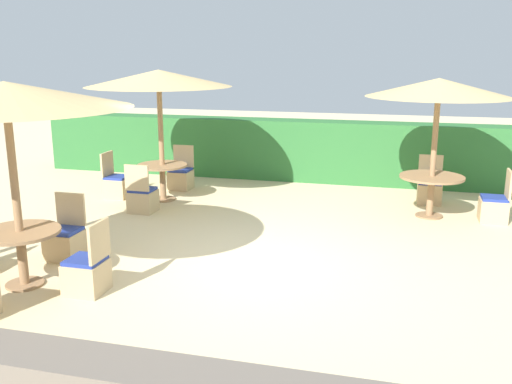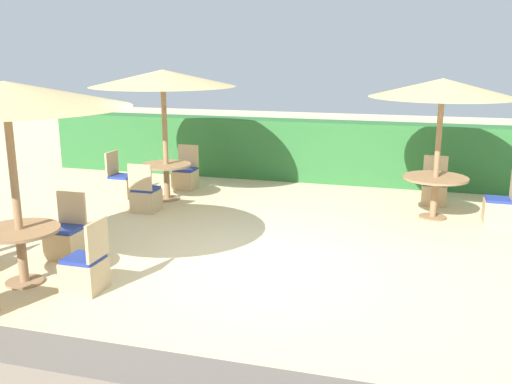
{
  "view_description": "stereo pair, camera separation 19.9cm",
  "coord_description": "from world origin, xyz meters",
  "px_view_note": "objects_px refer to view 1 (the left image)",
  "views": [
    {
      "loc": [
        2.06,
        -7.3,
        2.94
      ],
      "look_at": [
        0.0,
        0.6,
        0.9
      ],
      "focal_mm": 40.0,
      "sensor_mm": 36.0,
      "label": 1
    },
    {
      "loc": [
        2.25,
        -7.25,
        2.94
      ],
      "look_at": [
        0.0,
        0.6,
        0.9
      ],
      "focal_mm": 40.0,
      "sensor_mm": 36.0,
      "label": 2
    }
  ],
  "objects_px": {
    "round_table_back_right": "(431,184)",
    "patio_chair_front_left_north": "(65,241)",
    "patio_chair_back_right_east": "(494,207)",
    "parasol_back_left": "(159,79)",
    "parasol_back_right": "(439,88)",
    "patio_chair_back_left_south": "(142,198)",
    "patio_chair_back_left_north": "(181,177)",
    "parasol_front_left": "(5,96)",
    "patio_chair_front_left_east": "(87,272)",
    "patio_chair_back_right_north": "(429,190)",
    "patio_chair_back_left_west": "(117,185)",
    "round_table_front_left": "(21,243)",
    "round_table_back_left": "(162,173)"
  },
  "relations": [
    {
      "from": "round_table_back_right",
      "to": "patio_chair_front_left_north",
      "type": "relative_size",
      "value": 1.22
    },
    {
      "from": "patio_chair_back_right_east",
      "to": "parasol_back_left",
      "type": "bearing_deg",
      "value": 90.76
    },
    {
      "from": "parasol_back_right",
      "to": "patio_chair_back_right_east",
      "type": "height_order",
      "value": "parasol_back_right"
    },
    {
      "from": "patio_chair_back_left_south",
      "to": "patio_chair_back_right_east",
      "type": "bearing_deg",
      "value": 9.05
    },
    {
      "from": "patio_chair_back_left_north",
      "to": "parasol_front_left",
      "type": "distance_m",
      "value": 5.82
    },
    {
      "from": "parasol_back_right",
      "to": "patio_chair_front_left_east",
      "type": "bearing_deg",
      "value": -132.97
    },
    {
      "from": "parasol_back_right",
      "to": "patio_chair_back_right_north",
      "type": "relative_size",
      "value": 2.69
    },
    {
      "from": "round_table_back_right",
      "to": "parasol_back_left",
      "type": "distance_m",
      "value": 5.45
    },
    {
      "from": "patio_chair_back_left_south",
      "to": "patio_chair_back_left_west",
      "type": "distance_m",
      "value": 1.31
    },
    {
      "from": "patio_chair_back_left_south",
      "to": "parasol_back_right",
      "type": "bearing_deg",
      "value": 11.29
    },
    {
      "from": "round_table_front_left",
      "to": "round_table_back_left",
      "type": "bearing_deg",
      "value": 90.11
    },
    {
      "from": "parasol_front_left",
      "to": "patio_chair_front_left_east",
      "type": "height_order",
      "value": "parasol_front_left"
    },
    {
      "from": "parasol_back_left",
      "to": "round_table_back_left",
      "type": "relative_size",
      "value": 2.84
    },
    {
      "from": "patio_chair_back_left_north",
      "to": "round_table_front_left",
      "type": "bearing_deg",
      "value": 90.18
    },
    {
      "from": "round_table_back_right",
      "to": "round_table_front_left",
      "type": "height_order",
      "value": "round_table_back_right"
    },
    {
      "from": "parasol_back_left",
      "to": "patio_chair_back_left_south",
      "type": "relative_size",
      "value": 3.04
    },
    {
      "from": "patio_chair_back_right_east",
      "to": "patio_chair_front_left_north",
      "type": "distance_m",
      "value": 7.17
    },
    {
      "from": "patio_chair_back_left_north",
      "to": "round_table_front_left",
      "type": "height_order",
      "value": "patio_chair_back_left_north"
    },
    {
      "from": "patio_chair_back_right_east",
      "to": "round_table_back_right",
      "type": "bearing_deg",
      "value": 88.1
    },
    {
      "from": "round_table_back_right",
      "to": "patio_chair_back_right_east",
      "type": "relative_size",
      "value": 1.22
    },
    {
      "from": "round_table_back_right",
      "to": "patio_chair_front_left_east",
      "type": "bearing_deg",
      "value": -132.97
    },
    {
      "from": "parasol_back_right",
      "to": "parasol_front_left",
      "type": "distance_m",
      "value": 6.86
    },
    {
      "from": "patio_chair_back_right_north",
      "to": "round_table_back_left",
      "type": "height_order",
      "value": "patio_chair_back_right_north"
    },
    {
      "from": "patio_chair_back_right_east",
      "to": "patio_chair_back_left_north",
      "type": "relative_size",
      "value": 1.0
    },
    {
      "from": "round_table_back_right",
      "to": "round_table_front_left",
      "type": "relative_size",
      "value": 1.13
    },
    {
      "from": "parasol_back_left",
      "to": "patio_chair_front_left_east",
      "type": "xyz_separation_m",
      "value": [
        0.92,
        -4.42,
        -2.14
      ]
    },
    {
      "from": "patio_chair_back_left_south",
      "to": "patio_chair_back_left_west",
      "type": "relative_size",
      "value": 1.0
    },
    {
      "from": "parasol_back_right",
      "to": "patio_chair_front_left_east",
      "type": "height_order",
      "value": "parasol_back_right"
    },
    {
      "from": "patio_chair_back_left_north",
      "to": "patio_chair_front_left_east",
      "type": "relative_size",
      "value": 1.0
    },
    {
      "from": "patio_chair_back_right_east",
      "to": "patio_chair_front_left_east",
      "type": "distance_m",
      "value": 6.96
    },
    {
      "from": "patio_chair_back_right_east",
      "to": "patio_chair_front_left_east",
      "type": "xyz_separation_m",
      "value": [
        -5.31,
        -4.5,
        0.0
      ]
    },
    {
      "from": "patio_chair_back_left_west",
      "to": "patio_chair_back_left_north",
      "type": "distance_m",
      "value": 1.42
    },
    {
      "from": "parasol_back_right",
      "to": "parasol_back_left",
      "type": "xyz_separation_m",
      "value": [
        -5.15,
        -0.12,
        0.1
      ]
    },
    {
      "from": "round_table_back_right",
      "to": "patio_chair_back_left_west",
      "type": "relative_size",
      "value": 1.22
    },
    {
      "from": "parasol_front_left",
      "to": "round_table_front_left",
      "type": "relative_size",
      "value": 2.99
    },
    {
      "from": "parasol_back_right",
      "to": "patio_chair_back_left_west",
      "type": "bearing_deg",
      "value": -178.46
    },
    {
      "from": "patio_chair_front_left_north",
      "to": "parasol_front_left",
      "type": "bearing_deg",
      "value": 91.77
    },
    {
      "from": "round_table_back_right",
      "to": "parasol_front_left",
      "type": "relative_size",
      "value": 0.38
    },
    {
      "from": "parasol_back_left",
      "to": "patio_chair_back_left_north",
      "type": "xyz_separation_m",
      "value": [
        -0.01,
        0.97,
        -2.14
      ]
    },
    {
      "from": "patio_chair_back_right_north",
      "to": "patio_chair_back_left_north",
      "type": "height_order",
      "value": "same"
    },
    {
      "from": "patio_chair_back_left_north",
      "to": "round_table_back_left",
      "type": "bearing_deg",
      "value": 90.49
    },
    {
      "from": "parasol_front_left",
      "to": "patio_chair_back_left_north",
      "type": "bearing_deg",
      "value": 90.18
    },
    {
      "from": "patio_chair_back_left_north",
      "to": "round_table_front_left",
      "type": "relative_size",
      "value": 0.93
    },
    {
      "from": "round_table_back_left",
      "to": "patio_chair_back_left_west",
      "type": "bearing_deg",
      "value": -177.33
    },
    {
      "from": "patio_chair_front_left_north",
      "to": "round_table_front_left",
      "type": "bearing_deg",
      "value": 91.77
    },
    {
      "from": "patio_chair_back_left_south",
      "to": "parasol_front_left",
      "type": "bearing_deg",
      "value": -89.63
    },
    {
      "from": "round_table_back_right",
      "to": "patio_chair_back_left_west",
      "type": "height_order",
      "value": "patio_chair_back_left_west"
    },
    {
      "from": "patio_chair_back_right_north",
      "to": "patio_chair_back_left_west",
      "type": "height_order",
      "value": "same"
    },
    {
      "from": "round_table_back_left",
      "to": "parasol_front_left",
      "type": "xyz_separation_m",
      "value": [
        0.01,
        -4.43,
        1.85
      ]
    },
    {
      "from": "round_table_back_right",
      "to": "patio_chair_back_left_north",
      "type": "distance_m",
      "value": 5.24
    }
  ]
}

